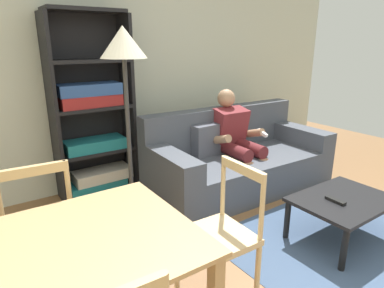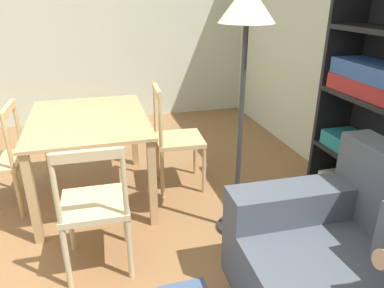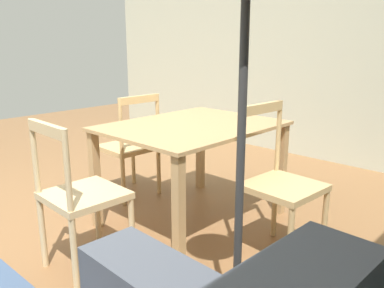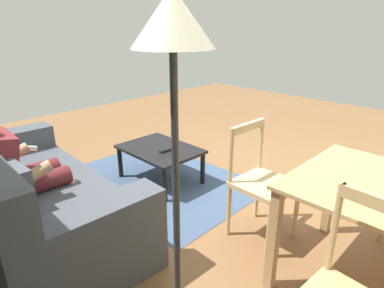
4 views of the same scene
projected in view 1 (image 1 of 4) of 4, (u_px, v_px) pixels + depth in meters
wall_back at (120, 72)px, 3.90m from camera, size 7.06×0.12×2.63m
couch at (236, 161)px, 3.92m from camera, size 2.15×1.03×0.90m
person_lounging at (236, 138)px, 3.88m from camera, size 0.60×0.86×1.13m
coffee_table at (343, 204)px, 2.84m from camera, size 0.84×0.61×0.38m
tv_remote at (335, 200)px, 2.77m from camera, size 0.05×0.17×0.02m
bookshelf at (93, 122)px, 3.61m from camera, size 0.84×0.36×1.97m
dining_table at (67, 266)px, 1.58m from camera, size 1.23×0.96×0.75m
dining_chair_near_wall at (39, 228)px, 2.21m from camera, size 0.45×0.45×0.96m
dining_chair_facing_couch at (221, 236)px, 2.14m from camera, size 0.43×0.43×0.92m
area_rug at (338, 237)px, 2.94m from camera, size 2.03×1.44×0.01m
floor_lamp at (124, 63)px, 2.57m from camera, size 0.36×0.36×1.77m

